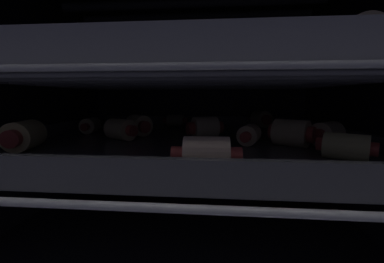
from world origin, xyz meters
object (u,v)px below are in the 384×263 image
(oven_rack_lower, at_px, (188,146))
(baking_tray_upper, at_px, (187,77))
(pig_in_blanket_lower_3, at_px, (206,155))
(oven_rack_upper, at_px, (187,84))
(baking_tray_lower, at_px, (188,140))
(pig_in_blanket_lower_7, at_px, (261,119))
(pig_in_blanket_upper_3, at_px, (212,62))
(pig_in_blanket_upper_4, at_px, (220,72))
(pig_in_blanket_upper_5, at_px, (362,37))
(pig_in_blanket_lower_6, at_px, (139,125))
(pig_in_blanket_upper_2, at_px, (113,74))
(pig_in_blanket_upper_6, at_px, (170,61))
(pig_in_blanket_lower_0, at_px, (327,134))
(pig_in_blanket_lower_2, at_px, (249,135))
(pig_in_blanket_lower_11, at_px, (291,133))
(pig_in_blanket_upper_1, at_px, (140,69))
(pig_in_blanket_upper_9, at_px, (119,61))
(pig_in_blanket_upper_7, at_px, (67,61))
(pig_in_blanket_upper_8, at_px, (141,74))
(pig_in_blanket_lower_1, at_px, (176,120))
(pig_in_blanket_upper_11, at_px, (267,58))
(pig_in_blanket_lower_4, at_px, (205,128))
(pig_in_blanket_lower_10, at_px, (346,147))
(pig_in_blanket_lower_5, at_px, (91,125))
(pig_in_blanket_lower_9, at_px, (24,135))
(pig_in_blanket_upper_10, at_px, (269,64))

(oven_rack_lower, height_order, baking_tray_upper, baking_tray_upper)
(pig_in_blanket_lower_3, bearing_deg, oven_rack_upper, 101.28)
(baking_tray_lower, relative_size, pig_in_blanket_lower_3, 7.85)
(pig_in_blanket_lower_7, relative_size, pig_in_blanket_upper_3, 1.07)
(oven_rack_lower, bearing_deg, pig_in_blanket_lower_3, -78.72)
(pig_in_blanket_upper_4, distance_m, pig_in_blanket_upper_5, 0.27)
(pig_in_blanket_lower_6, relative_size, pig_in_blanket_upper_2, 0.71)
(pig_in_blanket_upper_4, bearing_deg, pig_in_blanket_upper_6, -119.21)
(pig_in_blanket_lower_0, height_order, pig_in_blanket_lower_2, pig_in_blanket_lower_0)
(pig_in_blanket_lower_2, distance_m, pig_in_blanket_lower_11, 0.05)
(pig_in_blanket_upper_1, height_order, pig_in_blanket_upper_9, pig_in_blanket_upper_1)
(pig_in_blanket_lower_0, bearing_deg, pig_in_blanket_upper_2, 153.71)
(pig_in_blanket_upper_9, bearing_deg, pig_in_blanket_upper_7, 173.53)
(baking_tray_lower, xyz_separation_m, pig_in_blanket_upper_7, (-0.16, -0.03, 0.11))
(pig_in_blanket_lower_3, bearing_deg, pig_in_blanket_lower_11, 49.82)
(pig_in_blanket_upper_8, distance_m, pig_in_blanket_upper_9, 0.16)
(pig_in_blanket_lower_1, bearing_deg, pig_in_blanket_upper_1, -121.88)
(pig_in_blanket_upper_9, height_order, pig_in_blanket_upper_11, pig_in_blanket_upper_11)
(pig_in_blanket_lower_4, height_order, pig_in_blanket_upper_6, pig_in_blanket_upper_6)
(pig_in_blanket_lower_0, height_order, pig_in_blanket_upper_6, pig_in_blanket_upper_6)
(pig_in_blanket_lower_6, bearing_deg, baking_tray_upper, -13.38)
(pig_in_blanket_lower_2, distance_m, oven_rack_upper, 0.11)
(pig_in_blanket_lower_6, bearing_deg, pig_in_blanket_lower_2, -19.77)
(pig_in_blanket_lower_10, distance_m, pig_in_blanket_upper_6, 0.23)
(pig_in_blanket_lower_7, xyz_separation_m, pig_in_blanket_upper_1, (-0.22, -0.08, 0.09))
(pig_in_blanket_lower_4, relative_size, pig_in_blanket_lower_5, 1.02)
(pig_in_blanket_upper_3, distance_m, pig_in_blanket_upper_5, 0.17)
(pig_in_blanket_upper_7, bearing_deg, pig_in_blanket_upper_2, 92.34)
(pig_in_blanket_lower_4, bearing_deg, pig_in_blanket_lower_6, 168.59)
(pig_in_blanket_lower_3, bearing_deg, pig_in_blanket_upper_9, 132.89)
(pig_in_blanket_upper_8, bearing_deg, pig_in_blanket_lower_11, -35.31)
(pig_in_blanket_lower_1, relative_size, pig_in_blanket_lower_9, 0.84)
(pig_in_blanket_lower_3, bearing_deg, pig_in_blanket_lower_5, 134.51)
(pig_in_blanket_upper_8, bearing_deg, pig_in_blanket_lower_3, -64.60)
(pig_in_blanket_lower_2, height_order, pig_in_blanket_upper_2, pig_in_blanket_upper_2)
(pig_in_blanket_upper_10, bearing_deg, pig_in_blanket_upper_2, 154.25)
(baking_tray_upper, bearing_deg, pig_in_blanket_upper_4, 65.37)
(pig_in_blanket_lower_5, distance_m, pig_in_blanket_upper_5, 0.38)
(oven_rack_lower, distance_m, pig_in_blanket_upper_9, 0.15)
(pig_in_blanket_lower_2, bearing_deg, pig_in_blanket_upper_7, 178.05)
(baking_tray_upper, bearing_deg, pig_in_blanket_upper_1, 142.02)
(pig_in_blanket_lower_9, distance_m, pig_in_blanket_upper_3, 0.24)
(pig_in_blanket_lower_7, xyz_separation_m, pig_in_blanket_upper_9, (-0.22, -0.19, 0.09))
(pig_in_blanket_lower_5, relative_size, pig_in_blanket_upper_11, 0.99)
(pig_in_blanket_lower_3, xyz_separation_m, pig_in_blanket_upper_9, (-0.12, 0.13, 0.09))
(pig_in_blanket_upper_3, xyz_separation_m, pig_in_blanket_upper_10, (0.08, 0.02, -0.00))
(pig_in_blanket_lower_5, distance_m, pig_in_blanket_upper_7, 0.12)
(pig_in_blanket_upper_1, bearing_deg, pig_in_blanket_upper_4, 14.70)
(pig_in_blanket_lower_0, xyz_separation_m, pig_in_blanket_upper_9, (-0.26, -0.00, 0.09))
(pig_in_blanket_lower_7, height_order, pig_in_blanket_upper_3, pig_in_blanket_upper_3)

